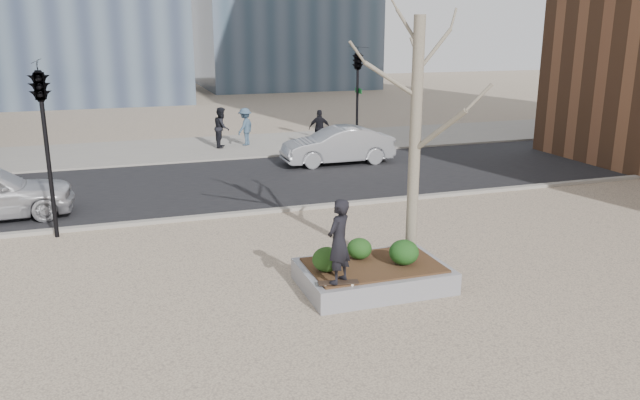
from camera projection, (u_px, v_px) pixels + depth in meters
name	position (u px, v px, depth m)	size (l,w,h in m)	color
ground	(328.00, 292.00, 12.78)	(120.00, 120.00, 0.00)	tan
street	(234.00, 182.00, 21.91)	(60.00, 8.00, 0.02)	black
far_sidewalk	(204.00, 148.00, 28.31)	(60.00, 6.00, 0.02)	gray
planter	(373.00, 276.00, 13.03)	(3.00, 2.00, 0.45)	gray
planter_mulch	(373.00, 265.00, 12.96)	(2.70, 1.70, 0.04)	#382314
sycamore_tree	(417.00, 101.00, 12.67)	(2.80, 2.80, 6.60)	gray
shrub_left	(327.00, 259.00, 12.52)	(0.59, 0.59, 0.50)	#193B12
shrub_middle	(359.00, 249.00, 13.22)	(0.53, 0.53, 0.45)	#153D13
shrub_right	(404.00, 252.00, 12.89)	(0.62, 0.62, 0.52)	#143B13
skateboard	(338.00, 284.00, 11.97)	(0.78, 0.20, 0.07)	black
skateboarder	(339.00, 241.00, 11.74)	(0.60, 0.39, 1.65)	black
car_silver	(338.00, 145.00, 24.79)	(1.54, 4.43, 1.46)	#A0A2A8
car_third	(598.00, 131.00, 28.79)	(1.82, 4.48, 1.30)	slate
pedestrian_a	(222.00, 127.00, 28.18)	(0.88, 0.69, 1.82)	black
pedestrian_b	(245.00, 127.00, 28.70)	(1.11, 0.64, 1.72)	#395067
pedestrian_c	(320.00, 129.00, 28.24)	(0.99, 0.41, 1.69)	black
traffic_light_near	(47.00, 152.00, 15.60)	(0.60, 2.48, 4.50)	black
traffic_light_far	(357.00, 99.00, 27.53)	(0.60, 2.48, 4.50)	black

